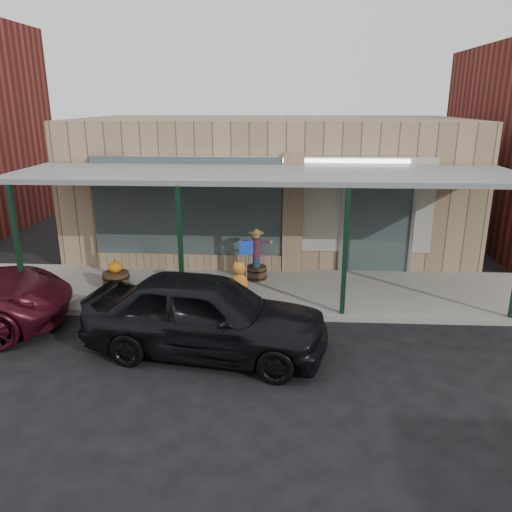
# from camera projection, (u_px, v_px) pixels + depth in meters

# --- Properties ---
(ground) EXTENTS (120.00, 120.00, 0.00)m
(ground) POSITION_uv_depth(u_px,v_px,m) (256.00, 365.00, 9.30)
(ground) COLOR black
(ground) RESTS_ON ground
(sidewalk) EXTENTS (40.00, 3.20, 0.15)m
(sidewalk) POSITION_uv_depth(u_px,v_px,m) (264.00, 291.00, 12.71)
(sidewalk) COLOR gray
(sidewalk) RESTS_ON ground
(storefront) EXTENTS (12.00, 6.25, 4.20)m
(storefront) POSITION_uv_depth(u_px,v_px,m) (270.00, 184.00, 16.46)
(storefront) COLOR tan
(storefront) RESTS_ON ground
(awning) EXTENTS (12.00, 3.00, 3.04)m
(awning) POSITION_uv_depth(u_px,v_px,m) (265.00, 176.00, 11.80)
(awning) COLOR slate
(awning) RESTS_ON ground
(block_buildings_near) EXTENTS (61.00, 8.00, 8.00)m
(block_buildings_near) POSITION_uv_depth(u_px,v_px,m) (331.00, 130.00, 16.84)
(block_buildings_near) COLOR maroon
(block_buildings_near) RESTS_ON ground
(barrel_scarecrow) EXTENTS (0.85, 0.59, 1.40)m
(barrel_scarecrow) POSITION_uv_depth(u_px,v_px,m) (256.00, 262.00, 13.22)
(barrel_scarecrow) COLOR #49371D
(barrel_scarecrow) RESTS_ON sidewalk
(barrel_pumpkin) EXTENTS (0.77, 0.77, 0.78)m
(barrel_pumpkin) POSITION_uv_depth(u_px,v_px,m) (116.00, 279.00, 12.59)
(barrel_pumpkin) COLOR #49371D
(barrel_pumpkin) RESTS_ON sidewalk
(handicap_sign) EXTENTS (0.32, 0.13, 1.58)m
(handicap_sign) POSITION_uv_depth(u_px,v_px,m) (246.00, 265.00, 11.26)
(handicap_sign) COLOR gray
(handicap_sign) RESTS_ON sidewalk
(parked_sedan) EXTENTS (4.92, 2.61, 1.60)m
(parked_sedan) POSITION_uv_depth(u_px,v_px,m) (206.00, 314.00, 9.55)
(parked_sedan) COLOR black
(parked_sedan) RESTS_ON ground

